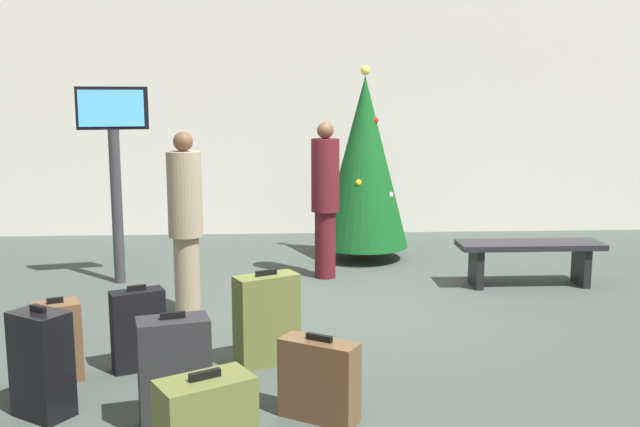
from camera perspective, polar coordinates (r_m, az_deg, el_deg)
The scene contains 13 objects.
ground_plane at distance 7.01m, azimuth 2.77°, elevation -7.44°, with size 16.00×16.00×0.00m, color #38423D.
back_wall at distance 10.59m, azimuth 0.66°, elevation 8.12°, with size 16.00×0.20×3.59m, color beige.
holiday_tree at distance 8.83m, azimuth 3.59°, elevation 4.15°, with size 1.11×1.11×2.40m.
flight_info_kiosk at distance 7.95m, azimuth -16.20°, elevation 4.70°, with size 0.75×0.24×2.13m.
waiting_bench at distance 7.99m, azimuth 16.48°, elevation -3.05°, with size 1.55×0.44×0.48m.
traveller_0 at distance 7.91m, azimuth 0.42°, elevation 1.41°, with size 0.34×0.34×1.76m.
traveller_1 at distance 6.70m, azimuth -10.76°, elevation -0.42°, with size 0.44×0.44×1.71m.
suitcase_0 at distance 5.54m, azimuth -14.39°, elevation -9.04°, with size 0.42×0.31×0.65m.
suitcase_1 at distance 5.48m, azimuth -4.29°, elevation -8.49°, with size 0.52×0.40×0.74m.
suitcase_2 at distance 5.51m, azimuth -20.34°, elevation -9.62°, with size 0.38×0.34×0.61m.
suitcase_4 at distance 4.94m, azimuth -21.47°, elevation -11.20°, with size 0.43×0.40×0.73m.
suitcase_5 at distance 4.55m, azimuth -11.61°, elevation -12.46°, with size 0.48×0.34×0.74m.
suitcase_6 at distance 4.60m, azimuth -0.07°, elevation -13.22°, with size 0.53×0.42×0.56m.
Camera 1 is at (-0.71, -6.68, 2.02)m, focal length 39.82 mm.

